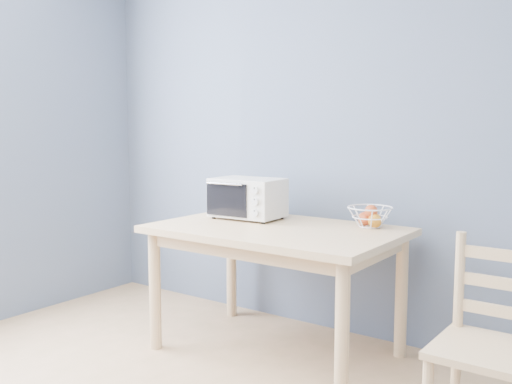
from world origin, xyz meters
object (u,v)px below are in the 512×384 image
Objects in this scene: toaster_oven at (245,197)px; dining_chair at (492,353)px; fruit_basket at (371,216)px; dining_table at (276,244)px.

toaster_oven reaches higher than dining_chair.
toaster_oven is 1.77m from dining_chair.
dining_chair is at bearing -21.50° from toaster_oven.
toaster_oven is at bearing -168.42° from fruit_basket.
dining_table is 0.57m from fruit_basket.
fruit_basket is at bearing 140.89° from dining_chair.
fruit_basket is at bearing 8.67° from toaster_oven.
dining_chair is at bearing -17.22° from dining_table.
toaster_oven is 1.42× the size of fruit_basket.
fruit_basket is at bearing 34.28° from dining_table.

